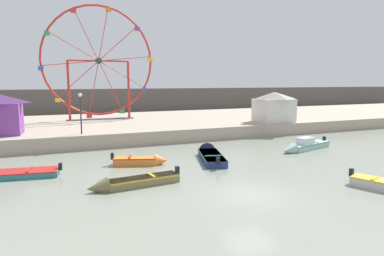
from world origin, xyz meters
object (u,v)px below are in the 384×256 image
object	(u,v)px
motorboat_orange_hull	(143,161)
promenade_lamp_near	(81,107)
motorboat_olive_wood	(129,183)
motorboat_navy_blue	(209,154)
ferris_wheel_red_frame	(99,63)
carnival_booth_white_ticket	(274,106)
motorboat_seafoam	(303,146)

from	to	relation	value
motorboat_orange_hull	promenade_lamp_near	size ratio (longest dim) A/B	1.10
promenade_lamp_near	motorboat_olive_wood	bearing A→B (deg)	-83.48
motorboat_olive_wood	promenade_lamp_near	bearing A→B (deg)	-90.01
motorboat_orange_hull	motorboat_olive_wood	size ratio (longest dim) A/B	0.72
motorboat_navy_blue	motorboat_olive_wood	world-z (taller)	motorboat_navy_blue
ferris_wheel_red_frame	carnival_booth_white_ticket	bearing A→B (deg)	-29.71
motorboat_seafoam	motorboat_orange_hull	bearing A→B (deg)	-17.74
carnival_booth_white_ticket	motorboat_seafoam	bearing A→B (deg)	-111.49
motorboat_navy_blue	carnival_booth_white_ticket	world-z (taller)	carnival_booth_white_ticket
ferris_wheel_red_frame	carnival_booth_white_ticket	world-z (taller)	ferris_wheel_red_frame
promenade_lamp_near	motorboat_orange_hull	bearing A→B (deg)	-66.17
ferris_wheel_red_frame	promenade_lamp_near	world-z (taller)	ferris_wheel_red_frame
motorboat_olive_wood	promenade_lamp_near	distance (m)	12.67
motorboat_navy_blue	ferris_wheel_red_frame	distance (m)	20.53
motorboat_olive_wood	motorboat_seafoam	world-z (taller)	motorboat_seafoam
motorboat_navy_blue	carnival_booth_white_ticket	size ratio (longest dim) A/B	1.43
motorboat_olive_wood	motorboat_seafoam	xyz separation A→B (m)	(15.56, 4.34, 0.08)
carnival_booth_white_ticket	ferris_wheel_red_frame	bearing A→B (deg)	150.26
motorboat_seafoam	ferris_wheel_red_frame	distance (m)	24.53
promenade_lamp_near	motorboat_navy_blue	bearing A→B (deg)	-40.54
motorboat_seafoam	promenade_lamp_near	bearing A→B (deg)	-41.33
motorboat_olive_wood	carnival_booth_white_ticket	size ratio (longest dim) A/B	1.27
carnival_booth_white_ticket	motorboat_olive_wood	bearing A→B (deg)	-145.24
motorboat_navy_blue	carnival_booth_white_ticket	bearing A→B (deg)	-38.20
motorboat_orange_hull	ferris_wheel_red_frame	distance (m)	20.01
motorboat_seafoam	ferris_wheel_red_frame	xyz separation A→B (m)	(-13.85, 18.80, 7.50)
carnival_booth_white_ticket	promenade_lamp_near	bearing A→B (deg)	-176.99
motorboat_orange_hull	carnival_booth_white_ticket	bearing A→B (deg)	45.72
motorboat_navy_blue	ferris_wheel_red_frame	size ratio (longest dim) A/B	0.46
motorboat_olive_wood	ferris_wheel_red_frame	bearing A→B (deg)	-100.74
motorboat_seafoam	carnival_booth_white_ticket	distance (m)	9.92
motorboat_olive_wood	ferris_wheel_red_frame	xyz separation A→B (m)	(1.70, 23.14, 7.58)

